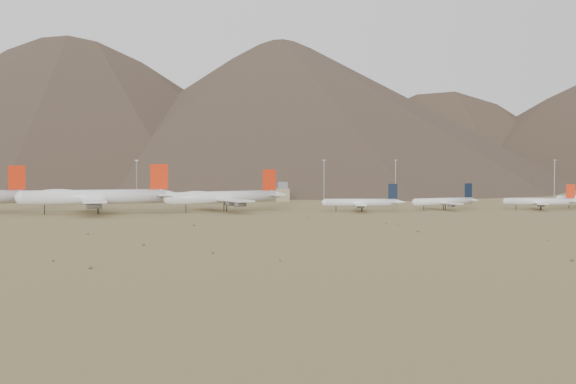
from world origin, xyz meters
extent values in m
plane|color=olive|center=(0.00, 0.00, 0.00)|extent=(3000.00, 3000.00, 0.00)
cone|color=white|center=(-108.06, 47.89, 8.37)|extent=(13.05, 9.93, 6.02)
cube|color=white|center=(-112.86, 45.96, 8.54)|extent=(13.81, 23.08, 0.40)
cube|color=red|center=(-114.06, 45.47, 17.14)|extent=(8.03, 3.70, 11.86)
cylinder|color=white|center=(-75.32, 28.88, 8.11)|extent=(67.02, 14.63, 6.89)
sphere|color=white|center=(-108.43, 24.99, 8.11)|extent=(6.75, 6.75, 6.75)
cone|color=white|center=(-38.24, 33.25, 8.63)|extent=(12.64, 7.56, 6.20)
cube|color=white|center=(-76.65, 28.73, 7.08)|extent=(17.74, 61.94, 0.86)
cube|color=white|center=(-43.54, 32.62, 8.80)|extent=(8.67, 23.76, 0.41)
cube|color=red|center=(-44.87, 32.47, 17.67)|extent=(8.68, 1.63, 12.22)
cylinder|color=black|center=(-98.50, 26.16, 2.33)|extent=(0.44, 0.44, 4.67)
cylinder|color=black|center=(-74.20, 30.75, 2.33)|extent=(0.56, 0.56, 4.67)
cylinder|color=black|center=(-73.80, 27.33, 2.33)|extent=(0.56, 0.56, 4.67)
ellipsoid|color=white|center=(-92.54, 26.86, 10.01)|extent=(21.79, 7.62, 4.13)
cylinder|color=slate|center=(-78.08, 40.87, 5.37)|extent=(6.98, 3.86, 3.10)
cylinder|color=slate|center=(-75.22, 16.59, 5.37)|extent=(6.98, 3.86, 3.10)
cylinder|color=slate|center=(-79.36, 51.79, 5.37)|extent=(6.98, 3.86, 3.10)
cylinder|color=slate|center=(-73.93, 5.66, 5.37)|extent=(6.98, 3.86, 3.10)
cylinder|color=white|center=(-13.08, 36.74, 7.09)|extent=(56.26, 27.38, 6.02)
sphere|color=white|center=(-40.08, 25.84, 7.09)|extent=(5.90, 5.90, 5.90)
cone|color=white|center=(17.17, 48.94, 7.54)|extent=(11.75, 8.95, 5.42)
cube|color=white|center=(-14.16, 36.30, 6.18)|extent=(28.62, 53.00, 0.75)
cube|color=white|center=(12.85, 47.20, 7.69)|extent=(12.45, 20.77, 0.36)
cube|color=red|center=(11.77, 46.76, 15.43)|extent=(7.22, 3.34, 10.68)
cylinder|color=black|center=(-31.98, 29.11, 2.04)|extent=(0.39, 0.39, 4.08)
cylinder|color=black|center=(-12.56, 38.57, 2.04)|extent=(0.49, 0.49, 4.08)
cylinder|color=black|center=(-11.44, 35.78, 2.04)|extent=(0.49, 0.49, 4.08)
ellipsoid|color=white|center=(-27.12, 31.07, 8.74)|extent=(18.97, 11.16, 3.61)
cylinder|color=slate|center=(-18.15, 46.20, 4.69)|extent=(6.41, 4.69, 2.71)
cylinder|color=slate|center=(-10.16, 26.40, 4.69)|extent=(6.41, 4.69, 2.71)
cylinder|color=slate|center=(-21.75, 55.11, 4.69)|extent=(6.41, 4.69, 2.71)
cylinder|color=slate|center=(-6.57, 17.49, 4.69)|extent=(6.41, 4.69, 2.71)
cylinder|color=white|center=(54.43, 22.98, 4.51)|extent=(35.16, 9.93, 3.80)
sphere|color=white|center=(37.19, 26.08, 4.51)|extent=(3.73, 3.73, 3.73)
cone|color=white|center=(73.74, 19.52, 4.79)|extent=(6.81, 4.48, 3.42)
cube|color=white|center=(53.74, 23.10, 3.93)|extent=(10.82, 30.55, 0.48)
cube|color=white|center=(70.98, 20.01, 4.89)|extent=(5.12, 11.79, 0.23)
cube|color=black|center=(70.30, 20.13, 10.16)|extent=(4.54, 1.14, 7.51)
cylinder|color=black|center=(42.36, 25.15, 1.30)|extent=(0.40, 0.40, 2.60)
cylinder|color=black|center=(55.29, 23.79, 1.30)|extent=(0.50, 0.50, 2.60)
cylinder|color=black|center=(54.95, 21.92, 1.30)|extent=(0.50, 0.50, 2.60)
cylinder|color=slate|center=(55.23, 31.38, 2.99)|extent=(3.75, 2.30, 1.71)
cylinder|color=slate|center=(52.26, 14.83, 2.99)|extent=(3.75, 2.30, 1.71)
cylinder|color=white|center=(99.60, 27.92, 4.38)|extent=(33.88, 12.27, 3.70)
sphere|color=white|center=(83.14, 23.58, 4.38)|extent=(3.62, 3.62, 3.62)
cone|color=white|center=(118.05, 32.80, 4.66)|extent=(6.78, 4.78, 3.33)
cube|color=white|center=(98.95, 27.75, 3.82)|extent=(12.72, 29.62, 0.46)
cube|color=white|center=(115.41, 32.10, 4.75)|extent=(5.80, 11.51, 0.22)
cube|color=black|center=(114.75, 31.93, 9.88)|extent=(4.37, 1.45, 7.30)
cylinder|color=black|center=(88.08, 24.88, 1.27)|extent=(0.39, 0.39, 2.53)
cylinder|color=black|center=(100.03, 28.99, 1.27)|extent=(0.49, 0.49, 2.53)
cylinder|color=black|center=(100.50, 27.20, 1.27)|extent=(0.49, 0.49, 2.53)
cylinder|color=slate|center=(96.86, 35.66, 2.91)|extent=(3.72, 2.48, 1.66)
cylinder|color=slate|center=(101.03, 19.85, 2.91)|extent=(3.72, 2.48, 1.66)
cylinder|color=white|center=(148.82, 20.48, 4.30)|extent=(33.13, 12.96, 3.63)
sphere|color=white|center=(132.77, 25.22, 4.30)|extent=(3.56, 3.56, 3.56)
cube|color=white|center=(148.18, 20.67, 3.76)|extent=(13.25, 29.03, 0.45)
cube|color=white|center=(164.23, 15.93, 4.67)|extent=(5.97, 11.31, 0.22)
cube|color=red|center=(163.59, 16.12, 9.71)|extent=(4.27, 1.54, 7.17)
cylinder|color=black|center=(137.59, 23.80, 1.24)|extent=(0.38, 0.38, 2.49)
cylinder|color=black|center=(149.72, 21.16, 1.24)|extent=(0.48, 0.48, 2.49)
cylinder|color=black|center=(149.21, 19.42, 1.24)|extent=(0.48, 0.48, 2.49)
cylinder|color=slate|center=(150.46, 28.37, 2.86)|extent=(3.67, 2.52, 1.64)
cylinder|color=slate|center=(145.91, 12.97, 2.86)|extent=(3.67, 2.52, 1.64)
sphere|color=white|center=(164.75, 30.04, 4.83)|extent=(3.99, 3.99, 3.99)
cylinder|color=black|center=(170.38, 29.88, 1.39)|extent=(0.43, 0.43, 2.79)
cube|color=#978A66|center=(30.00, 120.00, 4.00)|extent=(8.00, 8.00, 8.00)
cube|color=slate|center=(30.00, 120.00, 10.00)|extent=(6.00, 6.00, 4.00)
cylinder|color=gray|center=(-57.83, 122.30, 12.50)|extent=(0.50, 0.50, 25.00)
cube|color=gray|center=(-57.83, 122.30, 25.30)|extent=(2.00, 0.60, 0.80)
cylinder|color=gray|center=(55.82, 117.91, 12.50)|extent=(0.50, 0.50, 25.00)
cube|color=gray|center=(55.82, 117.91, 25.30)|extent=(2.00, 0.60, 0.80)
cylinder|color=gray|center=(106.52, 134.34, 12.50)|extent=(0.50, 0.50, 25.00)
cube|color=gray|center=(106.52, 134.34, 25.30)|extent=(2.00, 0.60, 0.80)
cylinder|color=gray|center=(208.62, 118.80, 12.50)|extent=(0.50, 0.50, 25.00)
cube|color=gray|center=(208.62, 118.80, 25.30)|extent=(2.00, 0.60, 0.80)
ellipsoid|color=brown|center=(45.63, -52.74, 0.32)|extent=(0.74, 0.74, 0.64)
ellipsoid|color=brown|center=(-50.27, -115.69, 0.32)|extent=(0.90, 0.90, 0.65)
ellipsoid|color=brown|center=(60.83, -172.09, 0.38)|extent=(0.97, 0.97, 0.76)
ellipsoid|color=brown|center=(-72.82, -150.64, 0.26)|extent=(0.76, 0.76, 0.52)
ellipsoid|color=brown|center=(-14.50, -159.90, 0.23)|extent=(0.52, 0.52, 0.46)
ellipsoid|color=brown|center=(79.46, -122.83, 0.18)|extent=(0.56, 0.56, 0.37)
ellipsoid|color=brown|center=(-62.19, -166.41, 0.39)|extent=(1.02, 1.02, 0.78)
ellipsoid|color=brown|center=(48.33, -60.40, 0.17)|extent=(0.65, 0.65, 0.33)
ellipsoid|color=brown|center=(-30.70, -140.05, 0.27)|extent=(0.72, 0.72, 0.54)
ellipsoid|color=brown|center=(-31.66, -47.39, 0.39)|extent=(0.99, 0.99, 0.79)
ellipsoid|color=brown|center=(47.35, -87.14, 0.34)|extent=(1.06, 1.06, 0.69)
ellipsoid|color=brown|center=(20.33, -13.91, 0.26)|extent=(0.73, 0.73, 0.53)
ellipsoid|color=brown|center=(-70.03, -76.98, 0.31)|extent=(0.75, 0.75, 0.63)
camera|label=1|loc=(-46.19, -365.17, 27.07)|focal=50.00mm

